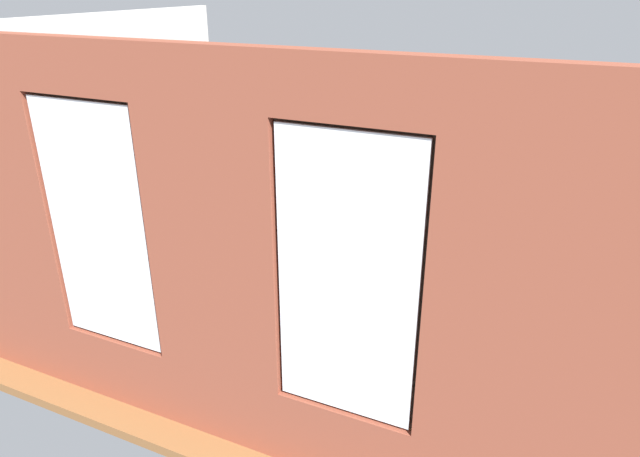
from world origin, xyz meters
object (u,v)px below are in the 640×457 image
Objects in this scene: candle_jar at (287,263)px; remote_black at (347,269)px; potted_plant_beside_window_right at (49,281)px; potted_plant_by_left_couch at (541,266)px; media_console at (142,244)px; cup_ceramic at (320,271)px; potted_plant_mid_room_small at (414,259)px; couch_by_window at (212,347)px; coffee_table at (318,272)px; couch_left at (569,334)px; papasan_chair at (328,204)px; tv_flatscreen at (137,203)px; potted_plant_foreground_right at (235,171)px; potted_plant_corner_near_left at (597,220)px; remote_silver at (310,262)px; table_plant_small at (318,259)px; potted_plant_corner_far_left at (584,438)px; potted_plant_near_tv at (119,255)px.

candle_jar reaches higher than remote_black.
potted_plant_by_left_couch is at bearing -146.52° from potted_plant_beside_window_right.
cup_ceramic is at bearing 178.97° from media_console.
couch_by_window is at bearing 65.94° from potted_plant_mid_room_small.
coffee_table is 13.64× the size of cup_ceramic.
couch_left is 5.68m from media_console.
papasan_chair reaches higher than media_console.
coffee_table is 1.01× the size of tv_flatscreen.
potted_plant_foreground_right is (2.12, -3.79, 0.45)m from couch_by_window.
potted_plant_corner_near_left is 2.65× the size of potted_plant_by_left_couch.
cup_ceramic is at bearing 35.09° from potted_plant_corner_near_left.
potted_plant_foreground_right is 0.99× the size of potted_plant_corner_near_left.
media_console is at bearing 1.38° from coffee_table.
candle_jar is 0.74m from remote_black.
remote_silver is at bearing 107.15° from papasan_chair.
remote_black is 0.12× the size of potted_plant_corner_near_left.
table_plant_small is 3.68m from potted_plant_corner_near_left.
papasan_chair is (0.72, -1.95, -0.08)m from table_plant_small.
media_console is 2.61× the size of potted_plant_mid_room_small.
remote_silver is 2.96m from potted_plant_foreground_right.
potted_plant_beside_window_right is at bearing 36.50° from cup_ceramic.
remote_black is at bearing 54.56° from potted_plant_mid_room_small.
remote_black is 0.12× the size of potted_plant_foreground_right.
cup_ceramic is at bearing 30.20° from potted_plant_by_left_couch.
cup_ceramic reaches higher than remote_black.
table_plant_small is (-0.36, -0.12, 0.08)m from candle_jar.
potted_plant_mid_room_small is (-1.69, 0.94, -0.19)m from papasan_chair.
remote_black is 3.46m from potted_plant_corner_far_left.
cup_ceramic is 2.83m from potted_plant_by_left_couch.
tv_flatscreen reaches higher than potted_plant_beside_window_right.
remote_black is at bearing -108.19° from couch_by_window.
couch_left is 5.77m from potted_plant_foreground_right.
potted_plant_corner_far_left is 1.17× the size of potted_plant_beside_window_right.
potted_plant_beside_window_right is (2.37, 1.94, 0.31)m from coffee_table.
tv_flatscreen is 1.06× the size of potted_plant_near_tv.
potted_plant_foreground_right is at bearing -45.00° from candle_jar.
papasan_chair reaches higher than candle_jar.
potted_plant_by_left_couch is at bearing -152.76° from coffee_table.
potted_plant_corner_near_left reaches higher than potted_plant_mid_room_small.
potted_plant_near_tv is at bearing 25.42° from coffee_table.
tv_flatscreen is 1.01× the size of papasan_chair.
papasan_chair is 1.05× the size of potted_plant_near_tv.
remote_black is 0.12× the size of potted_plant_corner_far_left.
cup_ceramic reaches higher than media_console.
potted_plant_beside_window_right is (5.46, -0.01, 0.08)m from potted_plant_corner_far_left.
cup_ceramic is 0.22× the size of potted_plant_mid_room_small.
potted_plant_by_left_couch is at bearing 124.78° from remote_silver.
table_plant_small is 1.49× the size of remote_silver.
couch_left is at bearing -179.78° from cup_ceramic.
table_plant_small is at bearing 141.26° from potted_plant_foreground_right.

